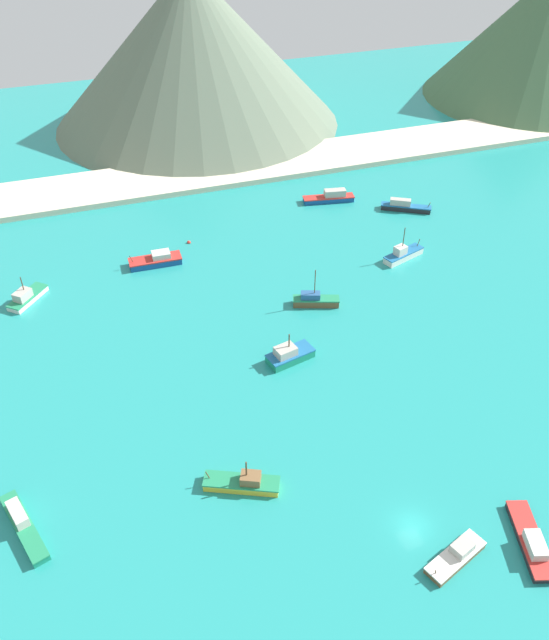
{
  "coord_description": "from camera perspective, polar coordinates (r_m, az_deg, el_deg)",
  "views": [
    {
      "loc": [
        -29.18,
        -37.2,
        64.63
      ],
      "look_at": [
        -3.52,
        38.94,
        1.85
      ],
      "focal_mm": 36.97,
      "sensor_mm": 36.0,
      "label": 1
    }
  ],
  "objects": [
    {
      "name": "buoy_0",
      "position": [
        125.32,
        -7.42,
        6.68
      ],
      "size": [
        0.69,
        0.69,
        0.69
      ],
      "color": "red",
      "rests_on": "ground"
    },
    {
      "name": "fishing_boat_7",
      "position": [
        82.71,
        -20.96,
        -16.17
      ],
      "size": [
        5.24,
        10.86,
        2.29
      ],
      "color": "#198466",
      "rests_on": "ground"
    },
    {
      "name": "fishing_boat_4",
      "position": [
        78.19,
        15.5,
        -19.04
      ],
      "size": [
        8.09,
        4.93,
        1.98
      ],
      "color": "brown",
      "rests_on": "ground"
    },
    {
      "name": "fishing_boat_5",
      "position": [
        121.42,
        11.06,
        5.61
      ],
      "size": [
        8.54,
        4.72,
        6.56
      ],
      "color": "silver",
      "rests_on": "ground"
    },
    {
      "name": "fishing_boat_1",
      "position": [
        119.63,
        -10.19,
        5.13
      ],
      "size": [
        9.37,
        3.36,
        2.56
      ],
      "color": "#14478C",
      "rests_on": "ground"
    },
    {
      "name": "fishing_boat_10",
      "position": [
        138.77,
        4.85,
        10.54
      ],
      "size": [
        10.81,
        4.18,
        2.57
      ],
      "color": "#14478C",
      "rests_on": "ground"
    },
    {
      "name": "fishing_boat_8",
      "position": [
        137.49,
        11.19,
        9.63
      ],
      "size": [
        9.64,
        6.61,
        2.38
      ],
      "color": "#232328",
      "rests_on": "ground"
    },
    {
      "name": "fishing_boat_14",
      "position": [
        81.64,
        21.34,
        -17.42
      ],
      "size": [
        5.29,
        10.3,
        2.02
      ],
      "color": "#232328",
      "rests_on": "ground"
    },
    {
      "name": "hill_central",
      "position": [
        173.67,
        -7.05,
        22.35
      ],
      "size": [
        72.01,
        72.01,
        37.04
      ],
      "color": "#60705B",
      "rests_on": "ground"
    },
    {
      "name": "fishing_boat_12",
      "position": [
        96.91,
        1.28,
        -3.03
      ],
      "size": [
        7.58,
        4.57,
        4.91
      ],
      "color": "#198466",
      "rests_on": "ground"
    },
    {
      "name": "fishing_boat_3",
      "position": [
        115.96,
        -20.68,
        1.88
      ],
      "size": [
        6.94,
        7.49,
        4.86
      ],
      "color": "silver",
      "rests_on": "ground"
    },
    {
      "name": "fishing_boat_0",
      "position": [
        81.23,
        -2.74,
        -13.88
      ],
      "size": [
        9.34,
        6.0,
        4.54
      ],
      "color": "gold",
      "rests_on": "ground"
    },
    {
      "name": "hill_east",
      "position": [
        204.48,
        22.55,
        21.98
      ],
      "size": [
        61.18,
        61.18,
        34.2
      ],
      "color": "#476B47",
      "rests_on": "ground"
    },
    {
      "name": "beach_strip",
      "position": [
        150.13,
        -5.76,
        12.57
      ],
      "size": [
        247.0,
        15.91,
        1.2
      ],
      "primitive_type": "cube",
      "color": "beige",
      "rests_on": "ground"
    },
    {
      "name": "fishing_boat_9",
      "position": [
        107.87,
        3.52,
        1.73
      ],
      "size": [
        7.81,
        4.39,
        6.82
      ],
      "color": "brown",
      "rests_on": "ground"
    },
    {
      "name": "ground",
      "position": [
        97.86,
        3.63,
        -3.62
      ],
      "size": [
        260.0,
        280.0,
        0.5
      ],
      "color": "teal"
    }
  ]
}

